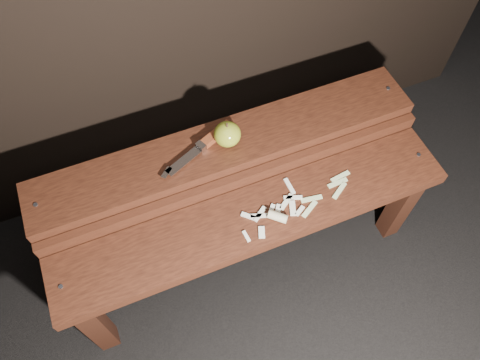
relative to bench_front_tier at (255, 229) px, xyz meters
name	(u,v)px	position (x,y,z in m)	size (l,w,h in m)	color
ground	(246,256)	(0.00, 0.06, -0.35)	(60.00, 60.00, 0.00)	black
bench_front_tier	(255,229)	(0.00, 0.00, 0.00)	(1.20, 0.20, 0.42)	black
bench_rear_tier	(227,159)	(0.00, 0.23, 0.06)	(1.20, 0.21, 0.50)	black
apple	(227,134)	(0.01, 0.23, 0.18)	(0.08, 0.08, 0.08)	olive
knife	(208,141)	(-0.05, 0.25, 0.16)	(0.26, 0.13, 0.02)	maroon
apple_scraps	(286,209)	(0.09, -0.01, 0.07)	(0.38, 0.16, 0.03)	beige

